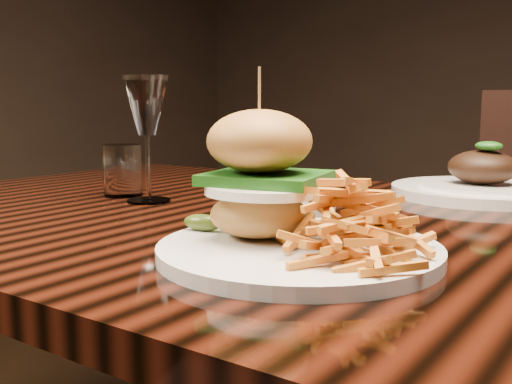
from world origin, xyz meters
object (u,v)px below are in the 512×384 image
Objects in this scene: dining_table at (335,275)px; burger_plate at (296,207)px; far_dish at (482,186)px; wine_glass at (147,110)px.

burger_plate is at bearing -74.68° from dining_table.
burger_plate is at bearing -95.18° from far_dish.
wine_glass is 0.67× the size of far_dish.
wine_glass is at bearing -139.26° from far_dish.
dining_table is 5.26× the size of burger_plate.
burger_plate is 0.56m from far_dish.
dining_table is at bearing 106.46° from burger_plate.
wine_glass reaches higher than dining_table.
wine_glass reaches higher than far_dish.
wine_glass is at bearing 157.26° from burger_plate.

